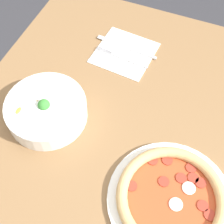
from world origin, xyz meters
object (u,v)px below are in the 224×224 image
at_px(pizza, 171,198).
at_px(knife, 130,48).
at_px(fork, 122,58).
at_px(bowl, 46,109).

bearing_deg(pizza, knife, 31.56).
bearing_deg(fork, knife, -93.27).
bearing_deg(pizza, bowl, 75.29).
bearing_deg(pizza, fork, 35.45).
bearing_deg(bowl, fork, -22.41).
xyz_separation_m(fork, knife, (0.05, -0.01, -0.00)).
height_order(bowl, knife, bowl).
distance_m(bowl, knife, 0.34).
xyz_separation_m(pizza, fork, (0.37, 0.26, -0.01)).
distance_m(fork, knife, 0.05).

